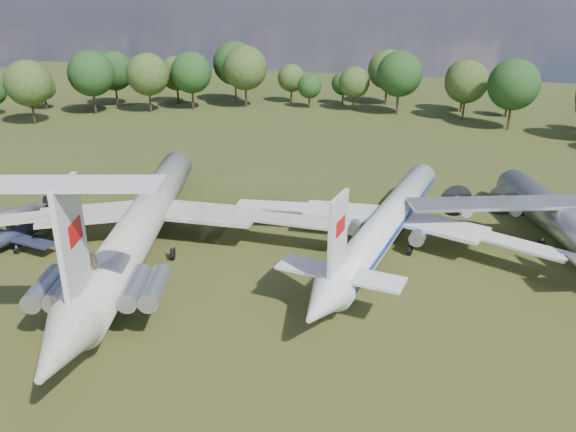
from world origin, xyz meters
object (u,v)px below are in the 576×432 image
(small_prop_northwest, at_px, (5,219))
(il62_airliner, at_px, (144,227))
(small_prop_west, at_px, (9,240))
(an12_transport, at_px, (561,225))
(tu104_jet, at_px, (388,226))
(person_on_il62, at_px, (93,261))

(small_prop_northwest, bearing_deg, il62_airliner, 17.45)
(il62_airliner, bearing_deg, small_prop_west, 179.04)
(il62_airliner, height_order, an12_transport, il62_airliner)
(il62_airliner, xyz_separation_m, an12_transport, (43.95, 15.82, -0.35))
(tu104_jet, relative_size, small_prop_northwest, 3.81)
(il62_airliner, xyz_separation_m, small_prop_west, (-14.62, -4.61, -1.70))
(small_prop_west, bearing_deg, small_prop_northwest, 143.88)
(tu104_jet, bearing_deg, small_prop_northwest, -162.95)
(an12_transport, bearing_deg, il62_airliner, 178.50)
(small_prop_west, distance_m, small_prop_northwest, 7.94)
(small_prop_northwest, relative_size, person_on_il62, 7.25)
(small_prop_west, bearing_deg, an12_transport, 26.66)
(il62_airliner, xyz_separation_m, person_on_il62, (5.11, -15.31, 3.78))
(an12_transport, height_order, small_prop_northwest, an12_transport)
(il62_airliner, height_order, tu104_jet, il62_airliner)
(an12_transport, distance_m, small_prop_west, 62.05)
(tu104_jet, height_order, small_prop_northwest, tu104_jet)
(small_prop_northwest, bearing_deg, small_prop_west, -23.69)
(tu104_jet, relative_size, small_prop_west, 3.07)
(tu104_jet, height_order, an12_transport, an12_transport)
(person_on_il62, bearing_deg, small_prop_west, -44.90)
(il62_airliner, height_order, person_on_il62, person_on_il62)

